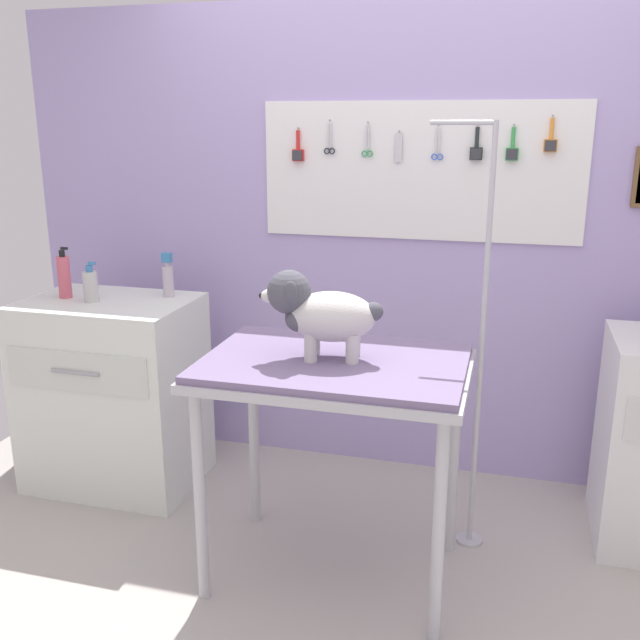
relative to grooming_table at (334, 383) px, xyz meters
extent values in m
cube|color=#AEA89F|center=(0.09, -0.24, -0.83)|extent=(4.40, 4.00, 0.04)
cube|color=#A998D0|center=(0.09, 1.04, 0.34)|extent=(4.00, 0.06, 2.30)
cube|color=white|center=(0.15, 1.00, 0.71)|extent=(1.51, 0.02, 0.64)
cylinder|color=gray|center=(-0.43, 0.99, 0.91)|extent=(0.01, 0.02, 0.01)
cylinder|color=red|center=(-0.43, 0.98, 0.85)|extent=(0.02, 0.02, 0.09)
cube|color=red|center=(-0.43, 0.98, 0.78)|extent=(0.06, 0.02, 0.06)
cube|color=#333338|center=(-0.43, 0.96, 0.78)|extent=(0.05, 0.01, 0.05)
cylinder|color=gray|center=(-0.28, 0.99, 0.94)|extent=(0.01, 0.02, 0.01)
cube|color=silver|center=(-0.28, 0.98, 0.87)|extent=(0.01, 0.00, 0.11)
cube|color=silver|center=(-0.27, 0.98, 0.87)|extent=(0.01, 0.00, 0.11)
torus|color=black|center=(-0.29, 0.98, 0.80)|extent=(0.03, 0.01, 0.03)
torus|color=black|center=(-0.26, 0.98, 0.80)|extent=(0.03, 0.01, 0.03)
cylinder|color=gray|center=(-0.09, 0.99, 0.93)|extent=(0.01, 0.02, 0.01)
cube|color=silver|center=(-0.10, 0.98, 0.86)|extent=(0.01, 0.00, 0.11)
cube|color=silver|center=(-0.09, 0.98, 0.86)|extent=(0.01, 0.00, 0.11)
torus|color=#2D8F4F|center=(-0.10, 0.98, 0.79)|extent=(0.03, 0.01, 0.03)
torus|color=#2D8F4F|center=(-0.08, 0.98, 0.79)|extent=(0.03, 0.01, 0.03)
cylinder|color=gray|center=(0.06, 0.99, 0.89)|extent=(0.01, 0.02, 0.01)
cube|color=silver|center=(0.06, 0.98, 0.82)|extent=(0.03, 0.01, 0.13)
cylinder|color=gray|center=(0.24, 0.99, 0.92)|extent=(0.01, 0.02, 0.01)
cube|color=silver|center=(0.23, 0.98, 0.85)|extent=(0.01, 0.00, 0.11)
cube|color=silver|center=(0.24, 0.98, 0.85)|extent=(0.01, 0.00, 0.11)
torus|color=#3F63C7|center=(0.23, 0.98, 0.78)|extent=(0.03, 0.01, 0.03)
torus|color=#3F63C7|center=(0.25, 0.98, 0.78)|extent=(0.03, 0.01, 0.03)
cylinder|color=gray|center=(0.41, 0.99, 0.92)|extent=(0.01, 0.02, 0.01)
cylinder|color=#1F2727|center=(0.41, 0.98, 0.87)|extent=(0.02, 0.02, 0.09)
cube|color=#1F2727|center=(0.41, 0.98, 0.80)|extent=(0.06, 0.02, 0.06)
cube|color=#333338|center=(0.41, 0.96, 0.80)|extent=(0.05, 0.01, 0.05)
cylinder|color=gray|center=(0.57, 0.99, 0.92)|extent=(0.01, 0.02, 0.01)
cylinder|color=green|center=(0.57, 0.98, 0.87)|extent=(0.02, 0.02, 0.09)
cube|color=green|center=(0.57, 0.98, 0.80)|extent=(0.06, 0.02, 0.06)
cube|color=#333338|center=(0.57, 0.96, 0.80)|extent=(0.05, 0.01, 0.05)
cylinder|color=gray|center=(0.73, 0.99, 0.96)|extent=(0.01, 0.02, 0.01)
cylinder|color=orange|center=(0.73, 0.98, 0.91)|extent=(0.02, 0.02, 0.09)
cube|color=orange|center=(0.73, 0.98, 0.83)|extent=(0.06, 0.02, 0.06)
cube|color=#333338|center=(0.73, 0.96, 0.83)|extent=(0.05, 0.01, 0.05)
cylinder|color=#B7B7BC|center=(-0.43, -0.28, -0.39)|extent=(0.04, 0.04, 0.84)
cylinder|color=#B7B7BC|center=(0.43, -0.28, -0.39)|extent=(0.04, 0.04, 0.84)
cylinder|color=#B7B7BC|center=(-0.43, 0.28, -0.39)|extent=(0.04, 0.04, 0.84)
cylinder|color=#B7B7BC|center=(0.43, 0.28, -0.39)|extent=(0.04, 0.04, 0.84)
cube|color=#B7B7BC|center=(0.00, 0.00, 0.05)|extent=(0.99, 0.68, 0.03)
cube|color=slate|center=(0.00, 0.00, 0.08)|extent=(0.96, 0.66, 0.03)
cylinder|color=#B7B7BC|center=(0.51, 0.36, -0.80)|extent=(0.11, 0.11, 0.01)
cylinder|color=#B7B7BC|center=(0.51, 0.36, 0.07)|extent=(0.02, 0.02, 1.75)
cylinder|color=#B7B7BC|center=(0.39, 0.36, 0.93)|extent=(0.24, 0.02, 0.02)
cylinder|color=silver|center=(-0.08, -0.05, 0.15)|extent=(0.05, 0.05, 0.11)
cylinder|color=silver|center=(-0.09, 0.05, 0.15)|extent=(0.05, 0.05, 0.11)
cylinder|color=silver|center=(0.07, -0.03, 0.15)|extent=(0.05, 0.05, 0.11)
cylinder|color=silver|center=(0.06, 0.07, 0.15)|extent=(0.05, 0.05, 0.11)
ellipsoid|color=silver|center=(-0.01, 0.01, 0.25)|extent=(0.35, 0.25, 0.18)
ellipsoid|color=#4D4D57|center=(-0.13, -0.01, 0.24)|extent=(0.13, 0.16, 0.10)
sphere|color=#4D4D57|center=(-0.17, -0.01, 0.34)|extent=(0.16, 0.16, 0.16)
ellipsoid|color=silver|center=(-0.24, -0.02, 0.32)|extent=(0.08, 0.07, 0.05)
sphere|color=black|center=(-0.27, -0.03, 0.32)|extent=(0.02, 0.02, 0.02)
ellipsoid|color=#4D4D57|center=(-0.14, -0.08, 0.35)|extent=(0.05, 0.04, 0.09)
ellipsoid|color=#4D4D57|center=(-0.16, 0.06, 0.35)|extent=(0.05, 0.04, 0.09)
sphere|color=#4D4D57|center=(0.14, 0.03, 0.28)|extent=(0.07, 0.07, 0.07)
cube|color=silver|center=(-1.23, 0.46, -0.34)|extent=(0.80, 0.56, 0.93)
cube|color=silver|center=(-1.23, 0.18, -0.14)|extent=(0.70, 0.01, 0.19)
cylinder|color=#99999E|center=(-1.23, 0.17, -0.14)|extent=(0.24, 0.02, 0.02)
cylinder|color=#B8B7B4|center=(-1.28, 0.42, 0.19)|extent=(0.07, 0.07, 0.14)
cylinder|color=teal|center=(-1.28, 0.42, 0.28)|extent=(0.03, 0.03, 0.03)
cube|color=teal|center=(-1.26, 0.42, 0.31)|extent=(0.04, 0.01, 0.01)
cylinder|color=#CF586A|center=(-1.45, 0.46, 0.22)|extent=(0.06, 0.06, 0.20)
cylinder|color=black|center=(-1.45, 0.46, 0.34)|extent=(0.03, 0.03, 0.03)
cube|color=black|center=(-1.43, 0.46, 0.36)|extent=(0.03, 0.01, 0.01)
cylinder|color=#B8ACB9|center=(-0.98, 0.61, 0.20)|extent=(0.05, 0.05, 0.15)
cylinder|color=#B8ACB9|center=(-0.98, 0.61, 0.28)|extent=(0.02, 0.02, 0.02)
cube|color=teal|center=(-0.98, 0.61, 0.31)|extent=(0.05, 0.03, 0.04)
camera|label=1|loc=(0.60, -2.40, 0.94)|focal=39.81mm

